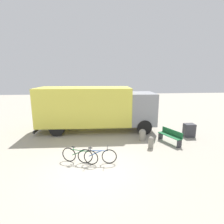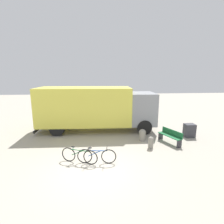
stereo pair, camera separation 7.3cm
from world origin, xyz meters
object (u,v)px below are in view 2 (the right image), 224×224
park_bench (170,136)px  bollard_far_bench (142,134)px  delivery_truck (95,107)px  bollard_near_bench (151,142)px  utility_box (189,130)px  bicycle_near (79,155)px  bicycle_middle (97,156)px

park_bench → bollard_far_bench: park_bench is taller
delivery_truck → bollard_near_bench: delivery_truck is taller
park_bench → utility_box: bearing=-83.1°
bicycle_near → park_bench: bearing=41.6°
delivery_truck → bicycle_middle: bearing=-87.3°
delivery_truck → park_bench: (4.39, -2.91, -1.28)m
park_bench → bollard_far_bench: size_ratio=2.22×
bicycle_middle → bollard_far_bench: bicycle_middle is taller
delivery_truck → bollard_far_bench: size_ratio=11.58×
bicycle_near → bollard_near_bench: size_ratio=2.53×
utility_box → bollard_near_bench: bearing=-152.9°
delivery_truck → bicycle_near: 5.10m
park_bench → delivery_truck: bearing=34.0°
bicycle_near → bicycle_middle: 0.80m
delivery_truck → park_bench: size_ratio=5.22×
delivery_truck → bollard_near_bench: bearing=-47.4°
bollard_far_bench → utility_box: (3.21, 0.36, 0.05)m
bicycle_near → bollard_near_bench: bearing=40.2°
bollard_far_bench → utility_box: size_ratio=0.84×
delivery_truck → bicycle_near: size_ratio=4.96×
bicycle_near → bicycle_middle: same height
bicycle_middle → utility_box: (6.02, 2.99, 0.06)m
utility_box → bicycle_near: bearing=-157.1°
park_bench → utility_box: (1.68, 0.94, -0.03)m
bicycle_middle → bollard_far_bench: size_ratio=2.46×
bicycle_middle → bollard_near_bench: bicycle_middle is taller
delivery_truck → bollard_far_bench: bearing=-37.1°
bicycle_near → bollard_far_bench: 4.39m
bollard_near_bench → utility_box: size_ratio=0.78×
bicycle_near → bollard_far_bench: bicycle_near is taller
bollard_far_bench → bicycle_near: bearing=-145.0°
delivery_truck → bollard_far_bench: delivery_truck is taller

